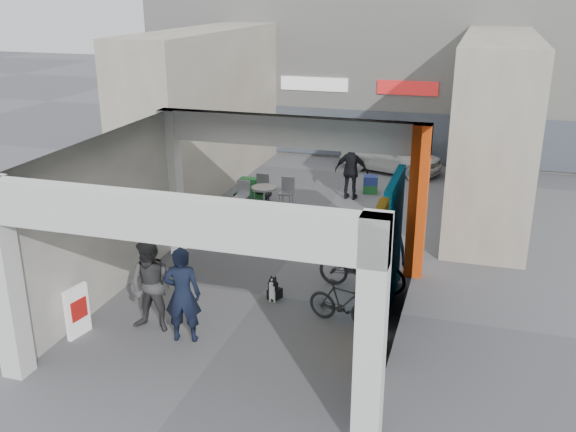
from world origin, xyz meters
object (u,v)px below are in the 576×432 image
(produce_stand, at_px, (253,193))
(bicycle_front, at_px, (362,268))
(man_back_turned, at_px, (152,286))
(bicycle_rear, at_px, (343,303))
(border_collie, at_px, (274,290))
(man_crates, at_px, (351,171))
(man_elderly, at_px, (388,249))
(white_van, at_px, (391,155))
(cafe_set, at_px, (263,198))
(man_with_dog, at_px, (183,295))

(produce_stand, bearing_deg, bicycle_front, -46.05)
(man_back_turned, xyz_separation_m, bicycle_rear, (3.43, 1.26, -0.47))
(border_collie, height_order, man_crates, man_crates)
(produce_stand, bearing_deg, man_elderly, -40.31)
(bicycle_front, height_order, white_van, white_van)
(man_elderly, distance_m, bicycle_front, 0.74)
(cafe_set, distance_m, produce_stand, 0.75)
(man_elderly, bearing_deg, man_with_dog, -126.19)
(man_crates, bearing_deg, white_van, -97.62)
(produce_stand, xyz_separation_m, man_with_dog, (1.57, -8.11, 0.65))
(man_with_dog, distance_m, white_van, 12.95)
(man_with_dog, height_order, man_elderly, man_with_dog)
(man_back_turned, distance_m, white_van, 12.90)
(bicycle_front, xyz_separation_m, white_van, (-0.79, 9.74, 0.10))
(produce_stand, distance_m, bicycle_front, 6.67)
(border_collie, bearing_deg, cafe_set, 133.65)
(man_back_turned, xyz_separation_m, man_crates, (1.98, 9.09, -0.02))
(produce_stand, bearing_deg, white_van, 56.09)
(border_collie, xyz_separation_m, man_elderly, (2.16, 1.49, 0.61))
(cafe_set, xyz_separation_m, man_crates, (2.30, 1.69, 0.57))
(cafe_set, height_order, border_collie, cafe_set)
(produce_stand, height_order, white_van, white_van)
(cafe_set, bearing_deg, white_van, 59.87)
(border_collie, relative_size, white_van, 0.16)
(man_elderly, relative_size, white_van, 0.46)
(man_with_dog, relative_size, man_crates, 1.04)
(man_crates, height_order, bicycle_front, man_crates)
(border_collie, bearing_deg, man_with_dog, -95.79)
(border_collie, relative_size, man_crates, 0.32)
(cafe_set, relative_size, bicycle_rear, 1.03)
(border_collie, relative_size, bicycle_front, 0.29)
(cafe_set, distance_m, bicycle_front, 5.92)
(bicycle_rear, distance_m, white_van, 11.38)
(border_collie, height_order, bicycle_front, bicycle_front)
(cafe_set, relative_size, produce_stand, 1.44)
(border_collie, bearing_deg, produce_stand, 136.29)
(cafe_set, bearing_deg, produce_stand, 135.06)
(man_elderly, bearing_deg, produce_stand, 142.99)
(produce_stand, relative_size, man_with_dog, 0.57)
(border_collie, relative_size, man_back_turned, 0.31)
(cafe_set, bearing_deg, man_crates, 36.35)
(man_with_dog, bearing_deg, border_collie, -132.31)
(border_collie, distance_m, bicycle_rear, 1.73)
(man_back_turned, height_order, man_crates, man_back_turned)
(man_elderly, bearing_deg, border_collie, -138.73)
(cafe_set, distance_m, man_crates, 2.91)
(bicycle_front, relative_size, bicycle_rear, 1.31)
(produce_stand, relative_size, bicycle_front, 0.55)
(cafe_set, bearing_deg, bicycle_front, -49.90)
(man_crates, distance_m, white_van, 3.61)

